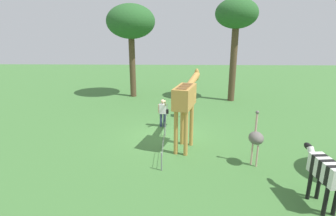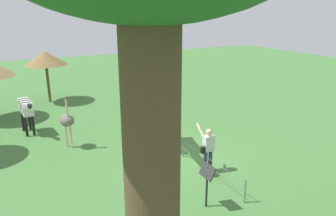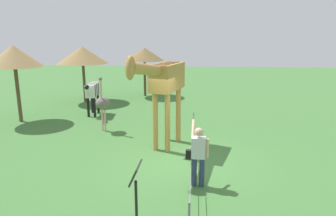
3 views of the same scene
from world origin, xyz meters
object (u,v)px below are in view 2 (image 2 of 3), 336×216
ostrich (67,120)px  zebra (26,109)px  info_sign (207,177)px  shade_hut_far (45,58)px  visitor (208,147)px  giraffe (145,95)px

ostrich → zebra: bearing=-152.5°
info_sign → shade_hut_far: bearing=-171.2°
ostrich → shade_hut_far: shade_hut_far is taller
zebra → info_sign: bearing=24.1°
zebra → info_sign: zebra is taller
visitor → shade_hut_far: bearing=-164.2°
visitor → zebra: (-6.85, -5.12, 0.26)m
ostrich → visitor: bearing=41.2°
giraffe → ostrich: giraffe is taller
ostrich → info_sign: (6.12, 2.56, -0.23)m
giraffe → info_sign: bearing=-1.6°
shade_hut_far → ostrich: bearing=-3.3°
ostrich → shade_hut_far: 7.74m
zebra → info_sign: 9.42m
giraffe → visitor: (2.65, 1.15, -1.40)m
visitor → info_sign: (1.75, -1.27, 0.05)m
info_sign → ostrich: bearing=-157.3°
giraffe → shade_hut_far: size_ratio=1.19×
giraffe → zebra: 5.89m
visitor → ostrich: bearing=-138.8°
giraffe → ostrich: (-1.72, -2.68, -1.12)m
giraffe → ostrich: size_ratio=1.63×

